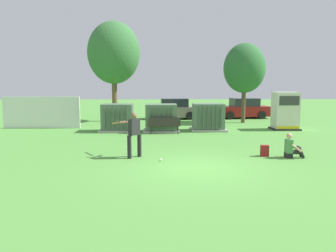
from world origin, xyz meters
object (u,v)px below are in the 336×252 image
transformer_mid_west (161,118)px  seated_spectator (291,148)px  transformer_west (118,118)px  backpack (265,151)px  generator_enclosure (285,111)px  parked_car_left_of_center (243,109)px  batter (133,132)px  park_bench (164,124)px  sports_ball (161,160)px  transformer_mid_east (208,117)px  parked_car_leftmost (173,109)px

transformer_mid_west → seated_spectator: (4.94, -7.20, -0.41)m
transformer_west → backpack: size_ratio=4.77×
transformer_west → generator_enclosure: size_ratio=0.91×
parked_car_left_of_center → transformer_mid_west: bearing=-131.5°
batter → parked_car_left_of_center: (7.78, 14.50, -0.22)m
batter → backpack: 5.17m
batter → seated_spectator: bearing=-2.3°
transformer_mid_west → seated_spectator: 8.74m
transformer_mid_west → backpack: (4.01, -6.89, -0.57)m
park_bench → sports_ball: 6.79m
transformer_mid_west → batter: batter is taller
transformer_west → seated_spectator: size_ratio=2.18×
batter → transformer_mid_west: bearing=81.0°
transformer_mid_west → sports_ball: bearing=-90.5°
transformer_mid_east → seated_spectator: 7.89m
transformer_mid_west → generator_enclosure: size_ratio=0.91×
transformer_mid_east → backpack: transformer_mid_east is taller
park_bench → seated_spectator: 7.94m
transformer_mid_west → generator_enclosure: bearing=5.4°
sports_ball → parked_car_left_of_center: (6.74, 15.17, 0.71)m
backpack → generator_enclosure: bearing=64.7°
park_bench → seated_spectator: bearing=-53.1°
transformer_west → seated_spectator: (7.53, -7.47, -0.41)m
parked_car_leftmost → transformer_mid_east: bearing=-74.6°
seated_spectator → parked_car_left_of_center: 14.85m
generator_enclosure → seated_spectator: bearing=-108.6°
seated_spectator → batter: bearing=177.7°
generator_enclosure → backpack: generator_enclosure is taller
transformer_mid_west → backpack: 7.99m
sports_ball → backpack: 4.14m
seated_spectator → parked_car_left_of_center: size_ratio=0.22×
seated_spectator → park_bench: bearing=126.9°
parked_car_left_of_center → parked_car_leftmost: bearing=-175.9°
generator_enclosure → transformer_west: bearing=-177.5°
transformer_west → batter: size_ratio=1.21×
park_bench → backpack: (3.83, -6.04, -0.32)m
generator_enclosure → transformer_mid_east: bearing=-176.1°
transformer_mid_west → parked_car_left_of_center: 10.08m
seated_spectator → backpack: size_ratio=2.19×
parked_car_left_of_center → backpack: bearing=-100.5°
sports_ball → backpack: bearing=10.1°
park_bench → parked_car_leftmost: parked_car_leftmost is taller
generator_enclosure → parked_car_left_of_center: size_ratio=0.53×
parked_car_left_of_center → batter: bearing=-118.2°
parked_car_left_of_center → seated_spectator: bearing=-96.7°
transformer_mid_east → sports_ball: bearing=-109.8°
sports_ball → seated_spectator: bearing=4.8°
generator_enclosure → seated_spectator: (-2.66, -7.92, -0.76)m
transformer_west → sports_ball: (2.52, -7.89, -0.74)m
backpack → park_bench: bearing=122.4°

